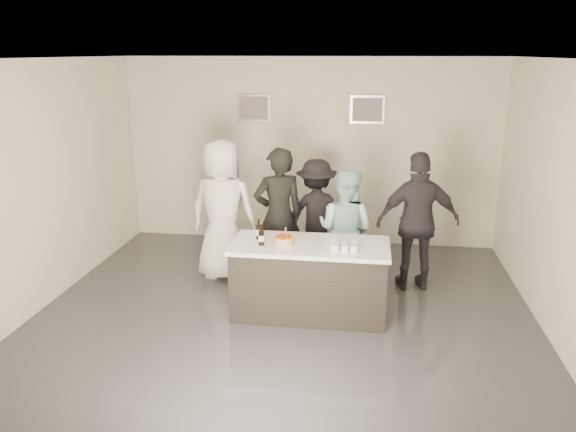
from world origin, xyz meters
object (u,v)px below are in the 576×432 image
object	(u,v)px
person_guest_right	(418,222)
person_guest_back	(316,213)
bar_counter	(310,279)
beer_bottle_b	(261,235)
beer_bottle_a	(259,229)
person_guest_left	(223,210)
cake	(284,241)
person_main_black	(279,216)
person_main_blue	(345,230)

from	to	relation	value
person_guest_right	person_guest_back	bearing A→B (deg)	-34.86
bar_counter	beer_bottle_b	xyz separation A→B (m)	(-0.56, -0.13, 0.58)
beer_bottle_a	person_guest_left	bearing A→B (deg)	126.81
cake	person_main_black	world-z (taller)	person_main_black
person_main_blue	beer_bottle_b	bearing A→B (deg)	70.77
person_main_blue	person_guest_back	bearing A→B (deg)	-35.62
person_guest_back	cake	bearing A→B (deg)	67.84
beer_bottle_a	person_guest_right	size ratio (longest dim) A/B	0.14
bar_counter	cake	bearing A→B (deg)	-167.80
bar_counter	person_guest_back	distance (m)	1.68
bar_counter	person_guest_left	world-z (taller)	person_guest_left
person_guest_back	person_guest_left	bearing A→B (deg)	13.46
bar_counter	cake	world-z (taller)	cake
beer_bottle_a	person_guest_back	bearing A→B (deg)	70.64
beer_bottle_a	person_guest_left	world-z (taller)	person_guest_left
cake	person_guest_left	xyz separation A→B (m)	(-1.00, 1.05, 0.04)
cake	beer_bottle_b	xyz separation A→B (m)	(-0.26, -0.07, 0.09)
bar_counter	person_guest_left	distance (m)	1.72
person_main_black	person_guest_right	xyz separation A→B (m)	(1.85, 0.02, -0.01)
beer_bottle_b	person_main_black	distance (m)	1.09
person_main_black	person_guest_right	distance (m)	1.85
beer_bottle_b	person_main_black	bearing A→B (deg)	88.42
beer_bottle_b	cake	bearing A→B (deg)	14.39
bar_counter	person_main_black	size ratio (longest dim) A/B	0.99
person_main_blue	person_guest_left	bearing A→B (deg)	19.72
beer_bottle_a	person_guest_right	xyz separation A→B (m)	(1.95, 0.89, -0.10)
cake	person_guest_back	bearing A→B (deg)	82.72
person_guest_left	bar_counter	bearing A→B (deg)	151.01
bar_counter	person_guest_right	xyz separation A→B (m)	(1.32, 0.98, 0.48)
beer_bottle_a	person_main_black	bearing A→B (deg)	83.27
beer_bottle_b	person_guest_right	bearing A→B (deg)	30.59
cake	person_guest_left	distance (m)	1.45
beer_bottle_a	beer_bottle_b	distance (m)	0.23
person_guest_left	person_guest_right	bearing A→B (deg)	-172.01
person_guest_left	person_guest_right	xyz separation A→B (m)	(2.62, -0.01, -0.05)
person_guest_left	person_guest_right	distance (m)	2.62
beer_bottle_a	person_guest_right	distance (m)	2.15
beer_bottle_a	person_main_black	world-z (taller)	person_main_black
beer_bottle_a	person_main_black	distance (m)	0.88
beer_bottle_b	person_guest_right	size ratio (longest dim) A/B	0.14
person_main_black	person_guest_left	size ratio (longest dim) A/B	0.96
cake	beer_bottle_a	xyz separation A→B (m)	(-0.33, 0.15, 0.09)
bar_counter	person_main_blue	xyz separation A→B (m)	(0.38, 0.85, 0.37)
bar_counter	person_main_black	world-z (taller)	person_main_black
beer_bottle_a	person_guest_back	size ratio (longest dim) A/B	0.16
cake	beer_bottle_a	world-z (taller)	beer_bottle_a
person_main_black	person_main_blue	distance (m)	0.92
person_main_black	person_guest_back	bearing A→B (deg)	-146.00
person_guest_left	person_guest_back	world-z (taller)	person_guest_left
bar_counter	beer_bottle_a	size ratio (longest dim) A/B	7.15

